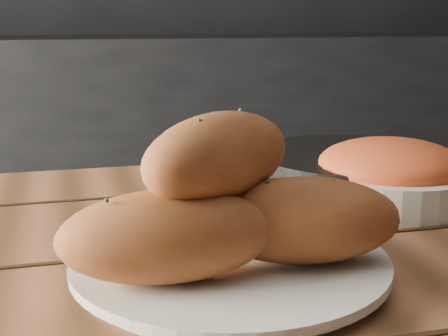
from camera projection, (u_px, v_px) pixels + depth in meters
counter at (134, 153)px, 2.46m from camera, size 2.80×0.60×0.90m
plate at (230, 265)px, 0.53m from camera, size 0.27×0.27×0.02m
bread_rolls at (224, 202)px, 0.51m from camera, size 0.29×0.23×0.12m
skillet at (357, 169)px, 0.82m from camera, size 0.40×0.26×0.05m
bowl at (391, 174)px, 0.75m from camera, size 0.20×0.20×0.08m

